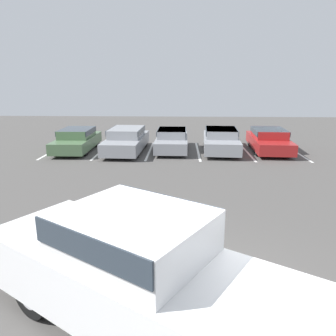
{
  "coord_description": "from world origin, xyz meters",
  "views": [
    {
      "loc": [
        -0.59,
        -5.26,
        3.85
      ],
      "look_at": [
        -1.0,
        5.22,
        1.0
      ],
      "focal_mm": 35.0,
      "sensor_mm": 36.0,
      "label": 1
    }
  ],
  "objects": [
    {
      "name": "parked_sedan_c",
      "position": [
        -1.08,
        12.73,
        0.63
      ],
      "size": [
        1.75,
        4.26,
        1.18
      ],
      "rotation": [
        0.0,
        0.0,
        -1.58
      ],
      "color": "gray",
      "rests_on": "ground_plane"
    },
    {
      "name": "stall_stripe_c",
      "position": [
        -2.31,
        12.53,
        0.0
      ],
      "size": [
        0.12,
        4.81,
        0.01
      ],
      "primitive_type": "cube",
      "color": "white",
      "rests_on": "ground_plane"
    },
    {
      "name": "parked_sedan_e",
      "position": [
        4.28,
        12.8,
        0.66
      ],
      "size": [
        2.06,
        4.72,
        1.22
      ],
      "rotation": [
        0.0,
        0.0,
        -1.62
      ],
      "color": "maroon",
      "rests_on": "ground_plane"
    },
    {
      "name": "stall_stripe_a",
      "position": [
        -7.67,
        12.53,
        0.0
      ],
      "size": [
        0.12,
        4.81,
        0.01
      ],
      "primitive_type": "cube",
      "color": "white",
      "rests_on": "ground_plane"
    },
    {
      "name": "stall_stripe_b",
      "position": [
        -4.99,
        12.53,
        0.0
      ],
      "size": [
        0.12,
        4.81,
        0.01
      ],
      "primitive_type": "cube",
      "color": "white",
      "rests_on": "ground_plane"
    },
    {
      "name": "parked_sedan_b",
      "position": [
        -3.55,
        12.31,
        0.68
      ],
      "size": [
        2.02,
        4.86,
        1.29
      ],
      "rotation": [
        0.0,
        0.0,
        -1.61
      ],
      "color": "gray",
      "rests_on": "ground_plane"
    },
    {
      "name": "stall_stripe_d",
      "position": [
        0.37,
        12.53,
        0.0
      ],
      "size": [
        0.12,
        4.81,
        0.01
      ],
      "primitive_type": "cube",
      "color": "white",
      "rests_on": "ground_plane"
    },
    {
      "name": "parked_sedan_a",
      "position": [
        -6.34,
        12.44,
        0.65
      ],
      "size": [
        1.83,
        4.4,
        1.22
      ],
      "rotation": [
        0.0,
        0.0,
        -1.56
      ],
      "color": "#4C6B47",
      "rests_on": "ground_plane"
    },
    {
      "name": "stall_stripe_e",
      "position": [
        3.05,
        12.53,
        0.0
      ],
      "size": [
        0.12,
        4.81,
        0.01
      ],
      "primitive_type": "cube",
      "color": "white",
      "rests_on": "ground_plane"
    },
    {
      "name": "stall_stripe_f",
      "position": [
        5.74,
        12.53,
        0.0
      ],
      "size": [
        0.12,
        4.81,
        0.01
      ],
      "primitive_type": "cube",
      "color": "white",
      "rests_on": "ground_plane"
    },
    {
      "name": "parked_sedan_d",
      "position": [
        1.62,
        12.62,
        0.66
      ],
      "size": [
        2.11,
        4.69,
        1.24
      ],
      "rotation": [
        0.0,
        0.0,
        -1.63
      ],
      "color": "gray",
      "rests_on": "ground_plane"
    },
    {
      "name": "ground_plane",
      "position": [
        0.0,
        0.0,
        0.0
      ],
      "size": [
        60.0,
        60.0,
        0.0
      ],
      "primitive_type": "plane",
      "color": "#4C4947"
    },
    {
      "name": "pickup_truck",
      "position": [
        -1.03,
        -0.94,
        0.95
      ],
      "size": [
        6.17,
        4.91,
        1.93
      ],
      "rotation": [
        0.0,
        0.0,
        -0.57
      ],
      "color": "white",
      "rests_on": "ground_plane"
    }
  ]
}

